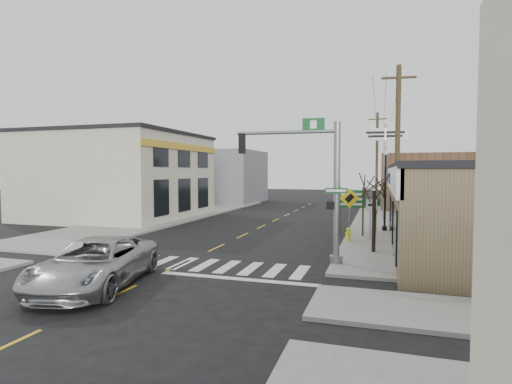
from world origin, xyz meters
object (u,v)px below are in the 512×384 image
(traffic_signal_pole, at_px, (319,177))
(lamp_post, at_px, (386,185))
(utility_pole_far, at_px, (377,162))
(bare_tree, at_px, (375,180))
(utility_pole_near, at_px, (397,159))
(guide_sign, at_px, (351,204))
(dance_center_sign, at_px, (385,149))
(suv, at_px, (96,263))
(fire_hydrant, at_px, (348,234))

(traffic_signal_pole, relative_size, lamp_post, 1.18)
(lamp_post, bearing_deg, utility_pole_far, 103.36)
(bare_tree, bearing_deg, utility_pole_near, -34.53)
(guide_sign, bearing_deg, traffic_signal_pole, -102.35)
(utility_pole_near, distance_m, utility_pole_far, 18.15)
(dance_center_sign, relative_size, bare_tree, 1.71)
(traffic_signal_pole, distance_m, utility_pole_near, 3.82)
(traffic_signal_pole, height_order, guide_sign, traffic_signal_pole)
(suv, bearing_deg, fire_hydrant, 42.77)
(guide_sign, relative_size, dance_center_sign, 0.39)
(lamp_post, distance_m, bare_tree, 7.24)
(traffic_signal_pole, xyz_separation_m, utility_pole_near, (3.09, 2.11, 0.75))
(suv, xyz_separation_m, utility_pole_far, (8.80, 25.64, 3.88))
(bare_tree, height_order, utility_pole_near, utility_pole_near)
(guide_sign, distance_m, fire_hydrant, 2.51)
(traffic_signal_pole, height_order, dance_center_sign, dance_center_sign)
(fire_hydrant, height_order, utility_pole_far, utility_pole_far)
(guide_sign, bearing_deg, fire_hydrant, -96.15)
(lamp_post, height_order, bare_tree, lamp_post)
(traffic_signal_pole, relative_size, dance_center_sign, 0.81)
(suv, xyz_separation_m, utility_pole_near, (9.80, 7.52, 3.61))
(bare_tree, relative_size, utility_pole_far, 0.48)
(suv, relative_size, bare_tree, 1.35)
(lamp_post, relative_size, utility_pole_far, 0.56)
(traffic_signal_pole, bearing_deg, suv, -143.44)
(traffic_signal_pole, bearing_deg, fire_hydrant, 79.18)
(dance_center_sign, relative_size, utility_pole_near, 0.87)
(suv, xyz_separation_m, traffic_signal_pole, (6.71, 5.40, 2.86))
(fire_hydrant, relative_size, utility_pole_near, 0.09)
(traffic_signal_pole, relative_size, fire_hydrant, 8.20)
(utility_pole_far, bearing_deg, suv, -101.87)
(guide_sign, relative_size, utility_pole_near, 0.34)
(bare_tree, bearing_deg, guide_sign, 106.05)
(fire_hydrant, distance_m, utility_pole_far, 15.50)
(guide_sign, distance_m, lamp_post, 3.40)
(guide_sign, height_order, lamp_post, lamp_post)
(suv, bearing_deg, utility_pole_far, 58.72)
(suv, relative_size, fire_hydrant, 8.00)
(utility_pole_near, bearing_deg, lamp_post, 85.78)
(traffic_signal_pole, height_order, fire_hydrant, traffic_signal_pole)
(traffic_signal_pole, distance_m, guide_sign, 7.65)
(dance_center_sign, xyz_separation_m, utility_pole_far, (-0.62, 5.09, -0.90))
(fire_hydrant, bearing_deg, traffic_signal_pole, -98.53)
(lamp_post, xyz_separation_m, utility_pole_near, (0.33, -7.86, 1.37))
(suv, bearing_deg, guide_sign, 47.30)
(dance_center_sign, bearing_deg, utility_pole_far, 90.53)
(traffic_signal_pole, height_order, utility_pole_near, utility_pole_near)
(utility_pole_near, bearing_deg, fire_hydrant, 118.53)
(fire_hydrant, bearing_deg, suv, -124.91)
(traffic_signal_pole, xyz_separation_m, fire_hydrant, (0.80, 5.36, -3.14))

